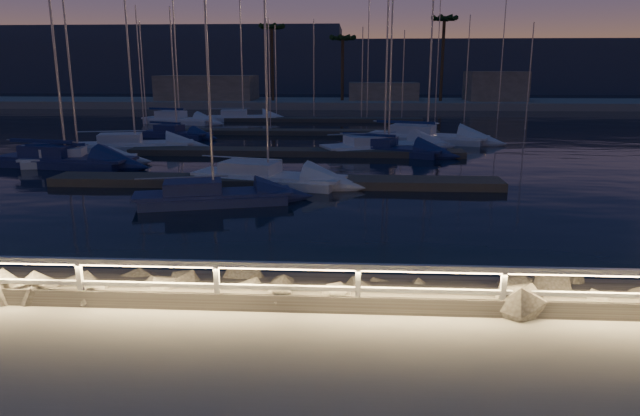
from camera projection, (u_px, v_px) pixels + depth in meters
The scene contains 21 objects.
ground at pixel (172, 306), 12.32m from camera, with size 400.00×400.00×0.00m, color gray.
harbor_water at pixel (303, 150), 42.81m from camera, with size 400.00×440.00×0.60m.
guard_rail at pixel (167, 273), 12.14m from camera, with size 44.11×0.12×1.06m.
riprap at pixel (217, 294), 13.34m from camera, with size 32.28×2.68×1.32m.
floating_docks at pixel (304, 140), 43.91m from camera, with size 22.00×36.00×0.40m.
far_shore at pixel (328, 101), 84.02m from camera, with size 160.00×14.00×5.20m.
palm_left at pixel (272, 30), 80.14m from camera, with size 3.00×3.00×11.20m.
palm_center at pixel (343, 40), 80.84m from camera, with size 3.00×3.00×9.70m.
palm_right at pixel (444, 23), 78.51m from camera, with size 3.00×3.00×12.20m.
distant_hills at pixel (251, 69), 142.04m from camera, with size 230.00×37.50×18.00m.
sailboat_a at pixel (76, 159), 33.50m from camera, with size 6.62×3.20×10.93m.
sailboat_b at pixel (209, 195), 24.08m from camera, with size 6.80×3.53×11.17m.
sailboat_c at pixel (264, 176), 28.18m from camera, with size 7.88×4.15×12.88m.
sailboat_e at pixel (175, 133), 46.90m from camera, with size 6.24×3.74×10.36m.
sailboat_f at pixel (63, 159), 33.27m from camera, with size 8.46×3.83×13.93m.
sailboat_g at pixel (386, 148), 38.04m from camera, with size 7.58×4.80×12.53m.
sailboat_h at pixel (381, 146), 38.95m from camera, with size 8.88×5.58×14.62m.
sailboat_i at pixel (178, 119), 58.53m from camera, with size 8.11×4.24×13.38m.
sailboat_j at pixel (132, 144), 39.64m from camera, with size 8.06×4.15×13.23m.
sailboat_k at pixel (424, 136), 44.21m from camera, with size 9.40×5.52×15.44m.
sailboat_n at pixel (241, 117), 61.75m from camera, with size 7.91×3.45×13.05m.
Camera 1 is at (3.89, -11.24, 5.02)m, focal length 32.00 mm.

